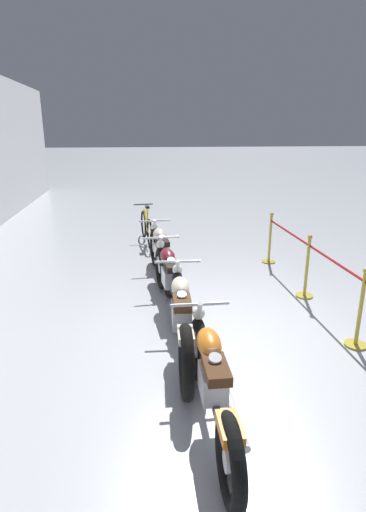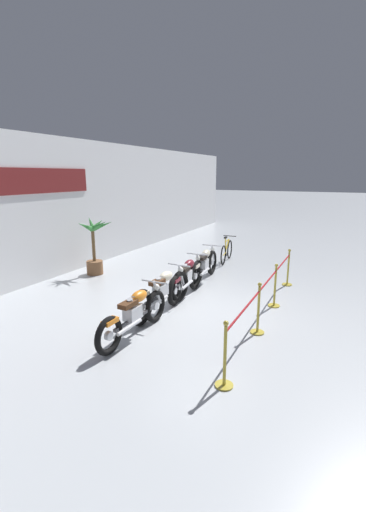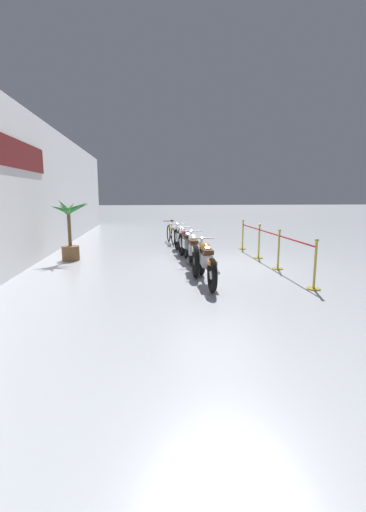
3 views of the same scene
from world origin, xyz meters
The scene contains 12 objects.
ground_plane centered at (0.00, 0.00, 0.00)m, with size 120.00×120.00×0.00m, color #B2B7BC.
back_wall centered at (0.00, 5.12, 2.10)m, with size 28.00×0.29×4.20m.
motorcycle_orange_0 centered at (-1.94, 0.55, 0.46)m, with size 2.24×0.62×0.93m.
motorcycle_cream_1 centered at (-0.66, 0.67, 0.48)m, with size 2.38×0.62×0.97m.
motorcycle_maroon_2 centered at (0.69, 0.69, 0.46)m, with size 2.39×0.62×0.94m.
motorcycle_cream_3 centered at (1.95, 0.73, 0.47)m, with size 2.36×0.62×0.96m.
bicycle centered at (4.46, 0.90, 0.37)m, with size 1.71×0.48×0.95m.
potted_palm_left_of_row centered at (1.09, 4.10, 0.85)m, with size 0.92×1.08×1.86m.
stanchion_far_left centered at (-1.16, -1.56, 0.66)m, with size 5.48×0.28×1.05m.
stanchion_mid_left centered at (-0.75, -1.56, 0.36)m, with size 0.28×0.28×1.05m.
stanchion_mid_right centered at (0.84, -1.56, 0.36)m, with size 0.28×0.28×1.05m.
stanchion_far_right centered at (2.65, -1.56, 0.36)m, with size 0.28×0.28×1.05m.
Camera 3 is at (-9.24, 1.83, 1.91)m, focal length 24.00 mm.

